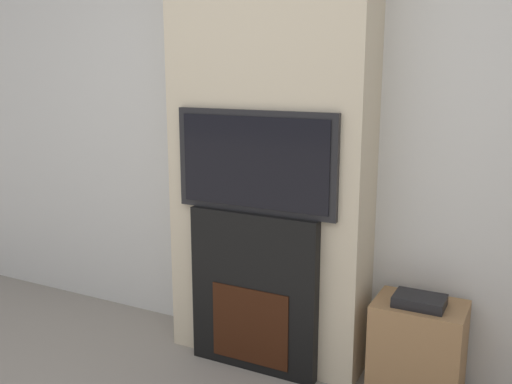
{
  "coord_description": "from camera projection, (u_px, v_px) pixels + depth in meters",
  "views": [
    {
      "loc": [
        1.29,
        -0.82,
        1.58
      ],
      "look_at": [
        0.0,
        1.7,
        0.96
      ],
      "focal_mm": 40.0,
      "sensor_mm": 36.0,
      "label": 1
    }
  ],
  "objects": [
    {
      "name": "fireplace",
      "position": [
        256.0,
        291.0,
        3.01
      ],
      "size": [
        0.71,
        0.15,
        0.86
      ],
      "color": "black",
      "rests_on": "ground_plane"
    },
    {
      "name": "television",
      "position": [
        256.0,
        162.0,
        2.86
      ],
      "size": [
        0.88,
        0.07,
        0.52
      ],
      "color": "black",
      "rests_on": "fireplace"
    },
    {
      "name": "wall_back",
      "position": [
        284.0,
        111.0,
        3.1
      ],
      "size": [
        6.0,
        0.06,
        2.7
      ],
      "color": "silver",
      "rests_on": "ground_plane"
    },
    {
      "name": "media_stand",
      "position": [
        418.0,
        348.0,
        2.78
      ],
      "size": [
        0.43,
        0.31,
        0.53
      ],
      "color": "#997047",
      "rests_on": "ground_plane"
    },
    {
      "name": "chimney_breast",
      "position": [
        269.0,
        113.0,
        2.94
      ],
      "size": [
        1.08,
        0.3,
        2.7
      ],
      "color": "beige",
      "rests_on": "ground_plane"
    }
  ]
}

